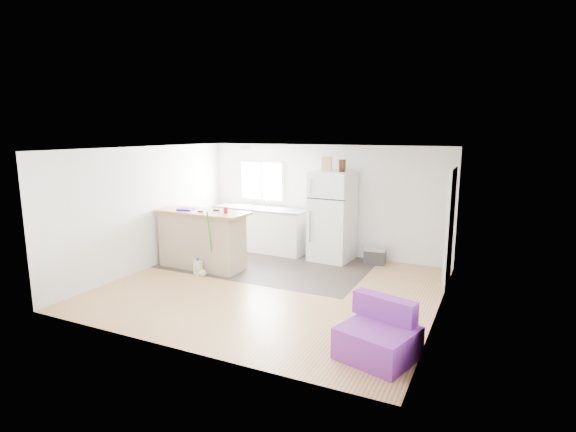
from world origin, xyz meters
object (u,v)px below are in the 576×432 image
object	(u,v)px
refrigerator	(332,216)
mop	(205,264)
cleaner_jug	(198,267)
blue_tray	(186,209)
peninsula	(202,239)
red_cup	(226,210)
purple_seat	(379,337)
kitchen_cabinets	(261,228)
cooler	(375,256)
bottle_right	(344,166)
cardboard_box	(327,164)
bottle_left	(340,166)

from	to	relation	value
refrigerator	mop	bearing A→B (deg)	-125.96
cleaner_jug	blue_tray	distance (m)	1.19
peninsula	blue_tray	distance (m)	0.67
peninsula	red_cup	distance (m)	0.86
purple_seat	cleaner_jug	world-z (taller)	purple_seat
kitchen_cabinets	purple_seat	size ratio (longest dim) A/B	2.24
blue_tray	cooler	bearing A→B (deg)	28.41
purple_seat	cleaner_jug	xyz separation A→B (m)	(-3.89, 1.64, -0.10)
mop	bottle_right	size ratio (longest dim) A/B	5.07
bottle_right	peninsula	bearing A→B (deg)	-145.10
cooler	bottle_right	world-z (taller)	bottle_right
peninsula	cardboard_box	xyz separation A→B (m)	(2.00, 1.62, 1.44)
mop	red_cup	distance (m)	1.09
cleaner_jug	cardboard_box	size ratio (longest dim) A/B	1.09
refrigerator	cardboard_box	size ratio (longest dim) A/B	6.24
cleaner_jug	mop	world-z (taller)	mop
cleaner_jug	red_cup	xyz separation A→B (m)	(0.40, 0.40, 1.07)
purple_seat	blue_tray	size ratio (longest dim) A/B	3.35
peninsula	refrigerator	bearing A→B (deg)	39.16
bottle_left	bottle_right	world-z (taller)	same
red_cup	cardboard_box	world-z (taller)	cardboard_box
cardboard_box	red_cup	bearing A→B (deg)	-130.73
cleaner_jug	bottle_left	size ratio (longest dim) A/B	1.31
purple_seat	bottle_right	xyz separation A→B (m)	(-1.72, 3.70, 1.75)
refrigerator	bottle_left	bearing A→B (deg)	-10.51
peninsula	red_cup	world-z (taller)	red_cup
cleaner_jug	cardboard_box	xyz separation A→B (m)	(1.81, 2.03, 1.88)
kitchen_cabinets	cooler	world-z (taller)	kitchen_cabinets
mop	cleaner_jug	bearing A→B (deg)	153.92
cardboard_box	bottle_right	distance (m)	0.37
cooler	cleaner_jug	xyz separation A→B (m)	(-2.85, -2.14, -0.03)
blue_tray	cardboard_box	world-z (taller)	cardboard_box
bottle_right	kitchen_cabinets	bearing A→B (deg)	178.53
kitchen_cabinets	blue_tray	world-z (taller)	kitchen_cabinets
purple_seat	mop	size ratio (longest dim) A/B	0.79
refrigerator	cooler	world-z (taller)	refrigerator
cleaner_jug	refrigerator	bearing A→B (deg)	54.24
cooler	cardboard_box	size ratio (longest dim) A/B	1.54
kitchen_cabinets	refrigerator	distance (m)	1.79
kitchen_cabinets	red_cup	size ratio (longest dim) A/B	18.75
kitchen_cabinets	red_cup	distance (m)	1.86
kitchen_cabinets	peninsula	size ratio (longest dim) A/B	1.19
red_cup	cardboard_box	distance (m)	2.31
peninsula	cardboard_box	world-z (taller)	cardboard_box
purple_seat	red_cup	xyz separation A→B (m)	(-3.49, 2.04, 0.96)
cooler	purple_seat	xyz separation A→B (m)	(1.04, -3.79, 0.08)
cleaner_jug	kitchen_cabinets	bearing A→B (deg)	92.16
purple_seat	blue_tray	bearing A→B (deg)	171.91
kitchen_cabinets	cleaner_jug	world-z (taller)	kitchen_cabinets
mop	blue_tray	bearing A→B (deg)	133.71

